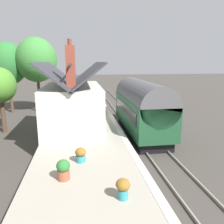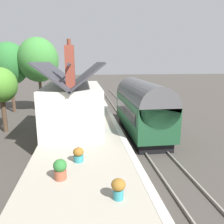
{
  "view_description": "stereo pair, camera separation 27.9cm",
  "coord_description": "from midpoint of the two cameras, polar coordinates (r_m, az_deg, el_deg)",
  "views": [
    {
      "loc": [
        -18.2,
        3.89,
        5.75
      ],
      "look_at": [
        -2.19,
        1.5,
        1.99
      ],
      "focal_mm": 34.97,
      "sensor_mm": 36.0,
      "label": 1
    },
    {
      "loc": [
        -18.24,
        3.61,
        5.75
      ],
      "look_at": [
        -2.19,
        1.5,
        1.99
      ],
      "focal_mm": 34.97,
      "sensor_mm": 36.0,
      "label": 2
    }
  ],
  "objects": [
    {
      "name": "ground_plane",
      "position": [
        19.47,
        3.01,
        -4.13
      ],
      "size": [
        160.0,
        160.0,
        0.0
      ],
      "primitive_type": "plane",
      "color": "#423D38"
    },
    {
      "name": "platform",
      "position": [
        18.96,
        -7.94,
        -3.15
      ],
      "size": [
        32.0,
        5.35,
        0.99
      ],
      "primitive_type": "cube",
      "color": "#A39B8C",
      "rests_on": "ground"
    },
    {
      "name": "platform_edge_coping",
      "position": [
        19.0,
        -0.44,
        -1.4
      ],
      "size": [
        32.0,
        0.36,
        0.02
      ],
      "primitive_type": "cube",
      "color": "beige",
      "rests_on": "platform"
    },
    {
      "name": "rail_near",
      "position": [
        19.82,
        7.62,
        -3.7
      ],
      "size": [
        52.0,
        0.08,
        0.14
      ],
      "primitive_type": "cube",
      "color": "gray",
      "rests_on": "ground"
    },
    {
      "name": "rail_far",
      "position": [
        19.48,
        3.54,
        -3.91
      ],
      "size": [
        52.0,
        0.08,
        0.14
      ],
      "primitive_type": "cube",
      "color": "gray",
      "rests_on": "ground"
    },
    {
      "name": "train",
      "position": [
        17.26,
        7.33,
        1.13
      ],
      "size": [
        8.49,
        2.73,
        4.32
      ],
      "color": "black",
      "rests_on": "ground"
    },
    {
      "name": "station_building",
      "position": [
        16.1,
        -10.58,
        1.84
      ],
      "size": [
        7.4,
        4.16,
        6.06
      ],
      "color": "silver",
      "rests_on": "platform"
    },
    {
      "name": "bench_platform_end",
      "position": [
        21.69,
        -6.79,
        1.6
      ],
      "size": [
        1.42,
        0.5,
        0.88
      ],
      "color": "brown",
      "rests_on": "platform"
    },
    {
      "name": "bench_near_building",
      "position": [
        24.17,
        -7.16,
        2.77
      ],
      "size": [
        1.41,
        0.46,
        0.88
      ],
      "color": "brown",
      "rests_on": "platform"
    },
    {
      "name": "planter_bench_left",
      "position": [
        28.4,
        -3.93,
        3.99
      ],
      "size": [
        0.93,
        0.32,
        0.61
      ],
      "color": "teal",
      "rests_on": "platform"
    },
    {
      "name": "planter_edge_near",
      "position": [
        23.92,
        -9.4,
        2.45
      ],
      "size": [
        0.46,
        0.46,
        0.78
      ],
      "color": "#9E5138",
      "rests_on": "platform"
    },
    {
      "name": "planter_corner_building",
      "position": [
        25.17,
        -9.05,
        2.71
      ],
      "size": [
        0.93,
        0.32,
        0.63
      ],
      "color": "#9E5138",
      "rests_on": "platform"
    },
    {
      "name": "planter_edge_far",
      "position": [
        8.11,
        1.83,
        -19.14
      ],
      "size": [
        0.52,
        0.52,
        0.76
      ],
      "color": "teal",
      "rests_on": "platform"
    },
    {
      "name": "planter_under_sign",
      "position": [
        10.86,
        -8.95,
        -10.91
      ],
      "size": [
        0.52,
        0.52,
        0.79
      ],
      "color": "teal",
      "rests_on": "platform"
    },
    {
      "name": "planter_bench_right",
      "position": [
        9.48,
        -13.47,
        -14.35
      ],
      "size": [
        0.55,
        0.55,
        0.9
      ],
      "color": "#9E5138",
      "rests_on": "platform"
    },
    {
      "name": "planter_by_door",
      "position": [
        27.85,
        -7.68,
        3.98
      ],
      "size": [
        0.42,
        0.42,
        0.77
      ],
      "color": "#9E5138",
      "rests_on": "platform"
    },
    {
      "name": "station_sign_board",
      "position": [
        27.01,
        -4.61,
        5.44
      ],
      "size": [
        0.96,
        0.06,
        1.57
      ],
      "color": "black",
      "rests_on": "platform"
    },
    {
      "name": "tree_mid_background",
      "position": [
        19.68,
        -27.69,
        6.11
      ],
      "size": [
        2.91,
        2.52,
        5.33
      ],
      "color": "#4C3828",
      "rests_on": "ground"
    },
    {
      "name": "tree_far_right",
      "position": [
        27.35,
        -25.92,
        11.23
      ],
      "size": [
        4.01,
        4.14,
        7.87
      ],
      "color": "#4C3828",
      "rests_on": "ground"
    },
    {
      "name": "tree_far_left",
      "position": [
        26.21,
        -19.41,
        12.7
      ],
      "size": [
        4.73,
        4.4,
        8.37
      ],
      "color": "#4C3828",
      "rests_on": "ground"
    }
  ]
}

